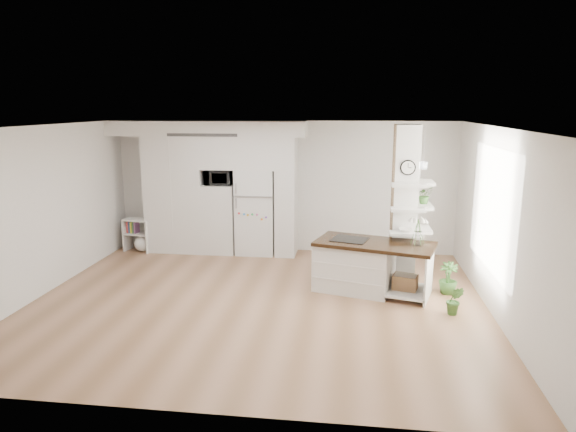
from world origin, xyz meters
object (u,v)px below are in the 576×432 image
bookshelf (140,237)px  refrigerator (256,211)px  kitchen_island (361,264)px  floor_plant_a (455,300)px

bookshelf → refrigerator: bearing=14.1°
kitchen_island → bookshelf: size_ratio=2.97×
bookshelf → floor_plant_a: bookshelf is taller
floor_plant_a → refrigerator: bearing=140.9°
kitchen_island → bookshelf: kitchen_island is taller
kitchen_island → floor_plant_a: (1.34, -0.86, -0.22)m
kitchen_island → floor_plant_a: 1.61m
bookshelf → kitchen_island: bearing=-11.4°
bookshelf → floor_plant_a: (5.92, -2.63, -0.08)m
refrigerator → floor_plant_a: 4.52m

